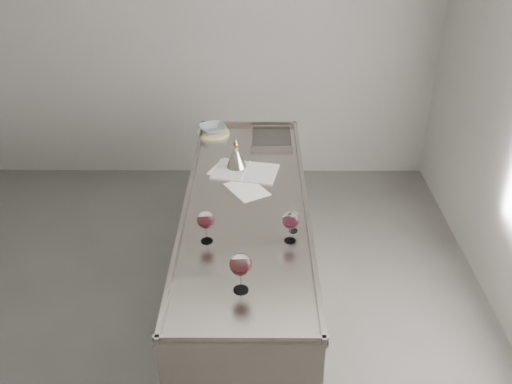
{
  "coord_description": "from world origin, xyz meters",
  "views": [
    {
      "loc": [
        0.58,
        -2.72,
        2.75
      ],
      "look_at": [
        0.56,
        0.28,
        1.02
      ],
      "focal_mm": 40.0,
      "sensor_mm": 36.0,
      "label": 1
    }
  ],
  "objects_px": {
    "wine_glass_small": "(294,217)",
    "wine_funnel": "(236,159)",
    "wine_glass_right": "(291,221)",
    "notebook": "(245,172)",
    "wine_glass_left": "(206,220)",
    "wine_glass_middle": "(241,265)",
    "ceramic_bowl": "(213,129)",
    "counter": "(247,262)"
  },
  "relations": [
    {
      "from": "wine_glass_small",
      "to": "wine_funnel",
      "type": "xyz_separation_m",
      "value": [
        -0.35,
        0.77,
        -0.02
      ]
    },
    {
      "from": "wine_glass_right",
      "to": "notebook",
      "type": "bearing_deg",
      "value": 108.2
    },
    {
      "from": "wine_glass_left",
      "to": "wine_glass_middle",
      "type": "distance_m",
      "value": 0.46
    },
    {
      "from": "wine_glass_middle",
      "to": "ceramic_bowl",
      "type": "relative_size",
      "value": 1.06
    },
    {
      "from": "wine_glass_left",
      "to": "notebook",
      "type": "xyz_separation_m",
      "value": [
        0.2,
        0.81,
        -0.13
      ]
    },
    {
      "from": "wine_glass_left",
      "to": "notebook",
      "type": "relative_size",
      "value": 0.41
    },
    {
      "from": "wine_glass_left",
      "to": "notebook",
      "type": "bearing_deg",
      "value": 76.45
    },
    {
      "from": "counter",
      "to": "wine_funnel",
      "type": "xyz_separation_m",
      "value": [
        -0.08,
        0.45,
        0.54
      ]
    },
    {
      "from": "wine_glass_right",
      "to": "notebook",
      "type": "xyz_separation_m",
      "value": [
        -0.27,
        0.81,
        -0.12
      ]
    },
    {
      "from": "wine_glass_left",
      "to": "wine_glass_middle",
      "type": "relative_size",
      "value": 0.9
    },
    {
      "from": "wine_glass_right",
      "to": "counter",
      "type": "bearing_deg",
      "value": 120.93
    },
    {
      "from": "counter",
      "to": "wine_glass_left",
      "type": "distance_m",
      "value": 0.77
    },
    {
      "from": "notebook",
      "to": "ceramic_bowl",
      "type": "relative_size",
      "value": 2.35
    },
    {
      "from": "wine_glass_left",
      "to": "wine_glass_small",
      "type": "relative_size",
      "value": 1.48
    },
    {
      "from": "wine_glass_small",
      "to": "notebook",
      "type": "xyz_separation_m",
      "value": [
        -0.29,
        0.71,
        -0.09
      ]
    },
    {
      "from": "notebook",
      "to": "wine_glass_middle",
      "type": "bearing_deg",
      "value": -78.11
    },
    {
      "from": "wine_glass_left",
      "to": "wine_glass_right",
      "type": "height_order",
      "value": "wine_glass_left"
    },
    {
      "from": "counter",
      "to": "wine_glass_small",
      "type": "distance_m",
      "value": 0.7
    },
    {
      "from": "wine_glass_right",
      "to": "ceramic_bowl",
      "type": "relative_size",
      "value": 0.92
    },
    {
      "from": "counter",
      "to": "wine_glass_middle",
      "type": "bearing_deg",
      "value": -90.56
    },
    {
      "from": "counter",
      "to": "wine_glass_left",
      "type": "xyz_separation_m",
      "value": [
        -0.21,
        -0.43,
        0.6
      ]
    },
    {
      "from": "ceramic_bowl",
      "to": "wine_funnel",
      "type": "xyz_separation_m",
      "value": [
        0.2,
        -0.57,
        0.02
      ]
    },
    {
      "from": "counter",
      "to": "notebook",
      "type": "distance_m",
      "value": 0.61
    },
    {
      "from": "wine_glass_left",
      "to": "notebook",
      "type": "distance_m",
      "value": 0.85
    },
    {
      "from": "wine_glass_left",
      "to": "wine_glass_middle",
      "type": "height_order",
      "value": "wine_glass_middle"
    },
    {
      "from": "counter",
      "to": "wine_funnel",
      "type": "relative_size",
      "value": 10.99
    },
    {
      "from": "wine_glass_left",
      "to": "ceramic_bowl",
      "type": "distance_m",
      "value": 1.45
    },
    {
      "from": "wine_glass_right",
      "to": "wine_glass_left",
      "type": "bearing_deg",
      "value": -179.3
    },
    {
      "from": "counter",
      "to": "wine_funnel",
      "type": "distance_m",
      "value": 0.7
    },
    {
      "from": "wine_glass_middle",
      "to": "notebook",
      "type": "height_order",
      "value": "wine_glass_middle"
    },
    {
      "from": "wine_glass_right",
      "to": "wine_glass_small",
      "type": "bearing_deg",
      "value": 76.92
    },
    {
      "from": "wine_glass_small",
      "to": "ceramic_bowl",
      "type": "bearing_deg",
      "value": 112.3
    },
    {
      "from": "wine_glass_middle",
      "to": "ceramic_bowl",
      "type": "xyz_separation_m",
      "value": [
        -0.27,
        1.86,
        -0.11
      ]
    },
    {
      "from": "notebook",
      "to": "wine_funnel",
      "type": "bearing_deg",
      "value": 145.19
    },
    {
      "from": "counter",
      "to": "notebook",
      "type": "height_order",
      "value": "counter"
    },
    {
      "from": "wine_glass_small",
      "to": "wine_glass_right",
      "type": "bearing_deg",
      "value": -103.08
    },
    {
      "from": "wine_glass_middle",
      "to": "wine_glass_small",
      "type": "relative_size",
      "value": 1.64
    },
    {
      "from": "wine_funnel",
      "to": "wine_glass_middle",
      "type": "bearing_deg",
      "value": -87.05
    },
    {
      "from": "wine_glass_small",
      "to": "wine_glass_left",
      "type": "bearing_deg",
      "value": -167.87
    },
    {
      "from": "wine_glass_middle",
      "to": "wine_glass_small",
      "type": "xyz_separation_m",
      "value": [
        0.28,
        0.52,
        -0.06
      ]
    },
    {
      "from": "ceramic_bowl",
      "to": "wine_funnel",
      "type": "height_order",
      "value": "wine_funnel"
    },
    {
      "from": "wine_glass_middle",
      "to": "wine_funnel",
      "type": "xyz_separation_m",
      "value": [
        -0.07,
        1.3,
        -0.08
      ]
    }
  ]
}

